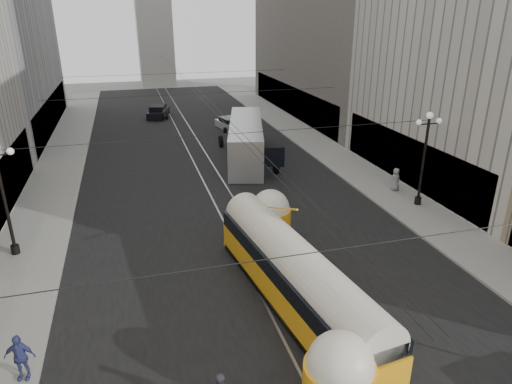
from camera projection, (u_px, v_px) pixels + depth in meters
road at (201, 160)px, 41.16m from camera, size 20.00×85.00×0.02m
sidewalk_left at (63, 159)px, 41.22m from camera, size 4.00×72.00×0.15m
sidewalk_right at (310, 140)px, 47.30m from camera, size 4.00×72.00×0.15m
rail_left at (193, 160)px, 40.97m from camera, size 0.12×85.00×0.04m
rail_right at (209, 159)px, 41.35m from camera, size 0.12×85.00×0.04m
lamppost_left_mid at (3, 192)px, 23.62m from camera, size 1.86×0.44×6.37m
lamppost_right_mid at (424, 154)px, 30.00m from camera, size 1.86×0.44×6.37m
catenary at (201, 96)px, 38.11m from camera, size 25.00×72.00×0.23m
streetcar at (295, 275)px, 20.26m from camera, size 3.92×14.79×3.24m
city_bus at (246, 139)px, 40.74m from camera, size 6.08×13.81×3.39m
sedan_white_far at (229, 124)px, 51.50m from camera, size 2.53×4.49×1.34m
sedan_dark_far at (158, 112)px, 57.34m from camera, size 3.23×5.12×1.50m
pedestrian_sidewalk_right at (395, 179)px, 33.43m from camera, size 0.90×0.63×1.70m
pedestrian_sidewalk_left at (20, 357)px, 16.16m from camera, size 1.18×0.81×1.85m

